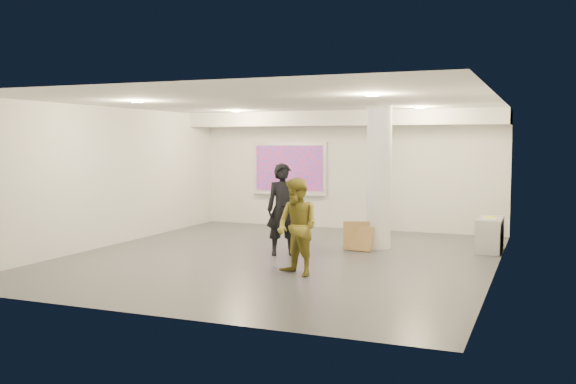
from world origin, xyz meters
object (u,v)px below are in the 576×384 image
at_px(projection_screen, 289,169).
at_px(man, 297,227).
at_px(woman, 283,209).
at_px(credenza, 490,234).
at_px(column, 379,177).

height_order(projection_screen, man, projection_screen).
relative_size(projection_screen, woman, 1.15).
xyz_separation_m(credenza, woman, (-3.77, -2.05, 0.57)).
height_order(column, man, column).
bearing_deg(credenza, man, -126.29).
height_order(woman, man, woman).
distance_m(projection_screen, man, 6.46).
xyz_separation_m(credenza, man, (-2.80, -3.76, 0.48)).
xyz_separation_m(column, credenza, (2.22, 0.51, -1.16)).
height_order(credenza, man, man).
relative_size(column, woman, 1.64).
relative_size(column, projection_screen, 1.43).
bearing_deg(man, credenza, 80.88).
xyz_separation_m(column, man, (-0.58, -3.25, -0.67)).
xyz_separation_m(woman, man, (0.96, -1.71, -0.09)).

